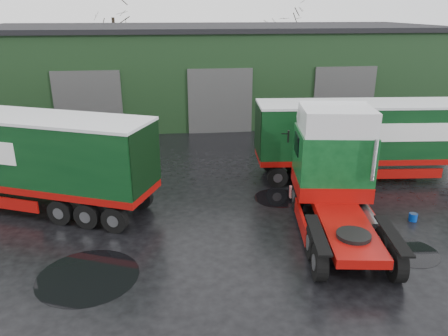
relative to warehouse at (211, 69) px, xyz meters
The scene contains 11 objects.
ground 20.35m from the warehouse, 95.71° to the right, with size 100.00×100.00×0.00m, color black.
warehouse is the anchor object (origin of this frame).
hero_tractor 20.30m from the warehouse, 82.92° to the right, with size 2.90×6.84×4.25m, color #0E441C, non-canonical shape.
trailer_left 18.45m from the warehouse, 121.08° to the right, with size 2.48×12.14×3.77m, color silver, non-canonical shape.
lorry_right 15.94m from the warehouse, 67.80° to the right, with size 2.36×13.61×3.58m, color silver, non-canonical shape.
wash_bucket 20.23m from the warehouse, 73.32° to the right, with size 0.31×0.31×0.29m, color #062F94.
tree_back_a 12.90m from the warehouse, 128.66° to the left, with size 4.40×4.40×9.50m, color black, non-canonical shape.
tree_back_b 12.82m from the warehouse, 51.34° to the left, with size 4.40×4.40×7.50m, color black, non-canonical shape.
puddle_0 22.37m from the warehouse, 104.85° to the right, with size 3.01×3.01×0.01m, color black.
puddle_1 16.88m from the warehouse, 85.73° to the right, with size 1.98×1.98×0.01m, color black.
puddle_3 21.97m from the warehouse, 78.16° to the right, with size 1.89×1.89×0.01m, color black.
Camera 1 is at (-1.00, -12.80, 7.46)m, focal length 35.00 mm.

